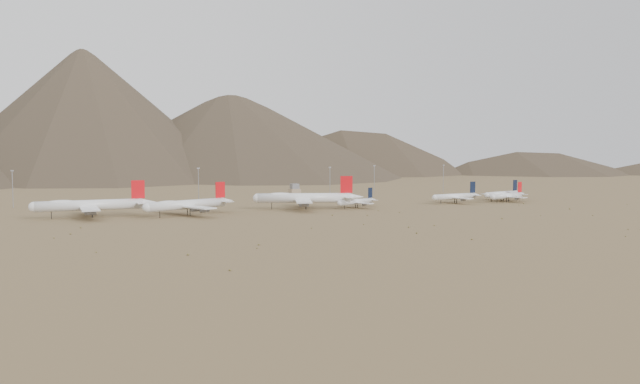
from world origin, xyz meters
name	(u,v)px	position (x,y,z in m)	size (l,w,h in m)	color
ground	(324,214)	(0.00, 0.00, 0.00)	(3000.00, 3000.00, 0.00)	olive
mountain_ridge	(123,92)	(0.00, 900.00, 150.00)	(4400.00, 1000.00, 300.00)	brown
widebody_west	(90,205)	(-132.73, 38.14, 7.30)	(71.28, 54.52, 21.17)	white
widebody_centre	(188,204)	(-78.82, 25.60, 6.65)	(61.42, 49.25, 19.29)	white
widebody_east	(305,198)	(1.00, 32.76, 7.58)	(70.58, 56.40, 21.98)	white
narrowbody_a	(357,202)	(37.36, 26.88, 4.26)	(37.76, 28.31, 13.12)	white
narrowbody_b	(456,196)	(121.30, 28.30, 5.05)	(47.07, 34.09, 15.56)	white
narrowbody_c	(508,196)	(163.96, 20.95, 4.77)	(43.49, 32.16, 14.70)	white
narrowbody_d	(503,194)	(170.70, 34.45, 5.03)	(45.92, 33.91, 15.48)	white
control_tower	(295,192)	(30.00, 120.00, 5.32)	(8.00, 8.00, 12.00)	#9C866A
mast_far_west	(13,187)	(-175.29, 124.03, 14.20)	(2.00, 0.60, 25.70)	gray
mast_west	(198,182)	(-46.23, 130.36, 14.20)	(2.00, 0.60, 25.70)	gray
mast_centre	(330,181)	(56.93, 109.68, 14.20)	(2.00, 0.60, 25.70)	gray
mast_east	(374,178)	(114.91, 138.55, 14.20)	(2.00, 0.60, 25.70)	gray
mast_far_east	(443,177)	(184.88, 131.53, 14.20)	(2.00, 0.60, 25.70)	gray
desert_scrub	(454,224)	(37.83, -79.93, 0.30)	(427.35, 176.50, 0.80)	olive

